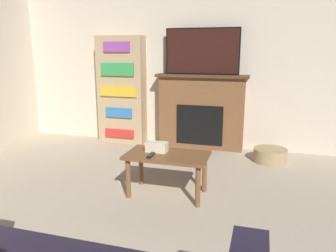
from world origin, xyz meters
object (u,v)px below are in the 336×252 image
at_px(fireplace, 201,112).
at_px(storage_basket, 270,155).
at_px(coffee_table, 167,161).
at_px(bookshelf, 122,90).
at_px(tv, 202,51).

distance_m(fireplace, storage_basket, 1.20).
relative_size(coffee_table, bookshelf, 0.49).
xyz_separation_m(fireplace, storage_basket, (1.03, -0.39, -0.47)).
bearing_deg(bookshelf, fireplace, 0.99).
xyz_separation_m(coffee_table, bookshelf, (-1.27, 1.75, 0.47)).
relative_size(tv, storage_basket, 2.46).
bearing_deg(storage_basket, tv, 160.22).
bearing_deg(bookshelf, storage_basket, -9.02).
bearing_deg(coffee_table, bookshelf, 126.09).
relative_size(fireplace, bookshelf, 0.81).
relative_size(tv, bookshelf, 0.64).
bearing_deg(coffee_table, storage_basket, 53.08).
relative_size(tv, coffee_table, 1.29).
xyz_separation_m(tv, coffee_table, (-0.01, -1.75, -1.08)).
height_order(tv, storage_basket, tv).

